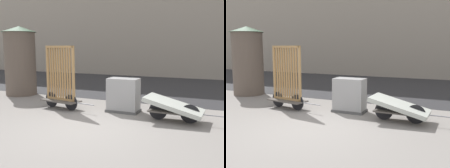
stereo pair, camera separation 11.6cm
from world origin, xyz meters
The scene contains 6 objects.
ground_plane centered at (0.00, 0.00, 0.00)m, with size 60.00×60.00×0.00m, color gray.
road_strip centered at (0.00, 7.77, 0.00)m, with size 56.00×8.55×0.01m.
bike_cart_with_bedframe centered at (-1.86, 1.62, 0.76)m, with size 2.08×0.78×2.10m.
bike_cart_with_mattress centered at (1.87, 1.62, 0.41)m, with size 2.19×0.96×0.70m.
utility_cabinet centered at (0.19, 2.08, 0.50)m, with size 1.03×0.60×1.08m.
advertising_column centered at (-4.97, 3.15, 1.49)m, with size 1.44×1.44×2.92m.
Camera 1 is at (3.17, -5.53, 2.06)m, focal length 42.00 mm.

